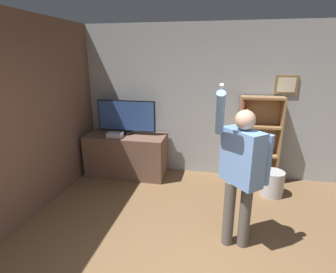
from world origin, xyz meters
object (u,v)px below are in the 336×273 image
(game_console, at_px, (115,135))
(person, at_px, (241,168))
(waste_bin, at_px, (272,183))
(bookshelf, at_px, (254,142))
(television, at_px, (126,117))

(game_console, relative_size, person, 0.15)
(person, bearing_deg, game_console, -166.44)
(game_console, bearing_deg, waste_bin, -3.03)
(game_console, height_order, bookshelf, bookshelf)
(television, bearing_deg, bookshelf, 3.28)
(game_console, bearing_deg, bookshelf, 8.59)
(bookshelf, bearing_deg, person, -101.02)
(game_console, xyz_separation_m, waste_bin, (2.69, -0.14, -0.60))
(television, bearing_deg, game_console, -121.41)
(bookshelf, relative_size, waste_bin, 3.72)
(bookshelf, height_order, waste_bin, bookshelf)
(game_console, xyz_separation_m, bookshelf, (2.42, 0.37, -0.10))
(game_console, height_order, waste_bin, game_console)
(game_console, relative_size, waste_bin, 0.68)
(person, distance_m, waste_bin, 1.65)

